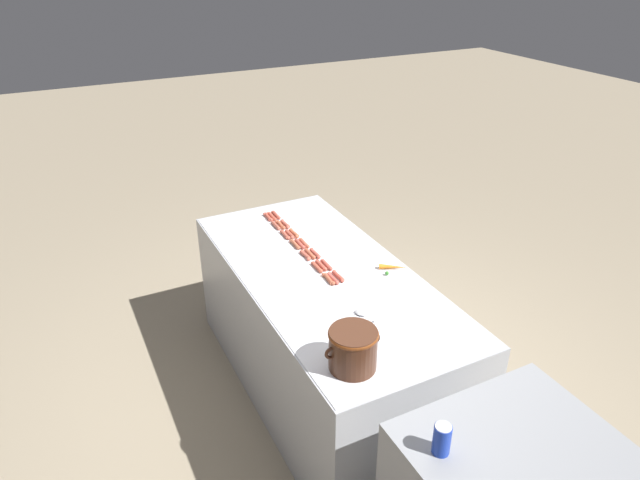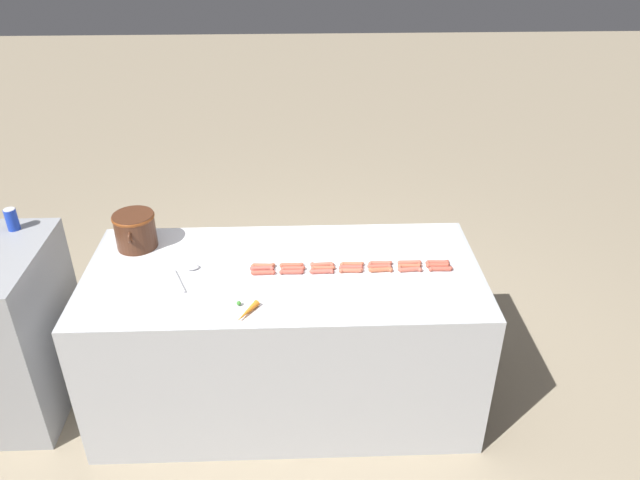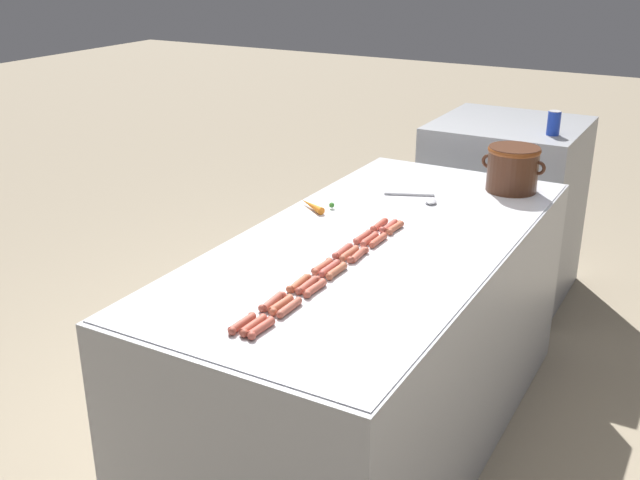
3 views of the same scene
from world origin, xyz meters
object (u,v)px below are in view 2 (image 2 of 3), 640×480
Objects in this scene: carrot at (246,312)px; hot_dog_7 at (438,265)px; hot_dog_20 at (263,266)px; bean_pot at (135,229)px; hot_dog_13 at (262,269)px; hot_dog_16 at (380,263)px; hot_dog_14 at (437,262)px; hot_dog_15 at (409,263)px; hot_dog_19 at (292,265)px; hot_dog_0 at (441,269)px; serving_spoon at (189,272)px; soda_can at (12,219)px; hot_dog_8 at (410,266)px; hot_dog_12 at (293,268)px; hot_dog_17 at (352,264)px; hot_dog_3 at (351,270)px; hot_dog_2 at (381,270)px; hot_dog_1 at (410,269)px; hot_dog_6 at (263,272)px; hot_dog_11 at (323,268)px; hot_dog_10 at (351,267)px; hot_dog_4 at (322,271)px; hot_dog_5 at (292,272)px; hot_dog_9 at (380,266)px; hot_dog_18 at (322,265)px.

hot_dog_7 is at bearing -69.39° from carrot.
hot_dog_20 is 0.76m from bean_pot.
hot_dog_13 and hot_dog_16 have the same top height.
hot_dog_15 is at bearing 88.69° from hot_dog_14.
hot_dog_0 is at bearing -94.71° from hot_dog_19.
soda_can reaches higher than serving_spoon.
hot_dog_8 and hot_dog_14 have the same top height.
hot_dog_12 is 0.32m from hot_dog_17.
hot_dog_16 is at bearing -87.75° from serving_spoon.
hot_dog_3 is (0.00, 0.47, 0.00)m from hot_dog_0.
hot_dog_14 is at bearing -79.10° from hot_dog_2.
hot_dog_0 and hot_dog_1 have the same top height.
hot_dog_6 is 1.00× the size of hot_dog_11.
soda_can reaches higher than hot_dog_3.
soda_can is at bearing 80.24° from hot_dog_19.
hot_dog_10 is at bearing 166.00° from hot_dog_17.
carrot is at bearing 113.88° from hot_dog_8.
hot_dog_8 is at bearing -79.14° from hot_dog_2.
hot_dog_4 is 1.00× the size of hot_dog_5.
hot_dog_11 is (-0.00, 0.30, 0.00)m from hot_dog_9.
hot_dog_7 is (0.03, -0.47, 0.00)m from hot_dog_3.
hot_dog_0 is at bearing -92.37° from hot_dog_12.
carrot reaches higher than hot_dog_3.
serving_spoon is at bearing 90.40° from hot_dog_10.
hot_dog_13 is 0.94m from hot_dog_14.
hot_dog_8 is (0.03, -0.00, 0.00)m from hot_dog_1.
hot_dog_2 is 1.00× the size of hot_dog_20.
hot_dog_19 is at bearing 87.75° from hot_dog_7.
hot_dog_3 and hot_dog_6 have the same top height.
hot_dog_7 is at bearing -87.47° from hot_dog_5.
carrot reaches higher than hot_dog_7.
hot_dog_7 is at bearing 11.33° from hot_dog_0.
hot_dog_18 is 0.16m from hot_dog_19.
hot_dog_12 reaches higher than serving_spoon.
soda_can reaches higher than hot_dog_7.
hot_dog_10 is at bearing -89.60° from serving_spoon.
hot_dog_6 is at bearing -168.31° from hot_dog_13.
hot_dog_6 is at bearing 90.29° from hot_dog_5.
hot_dog_0 is 2.35m from soda_can.
hot_dog_9 and hot_dog_20 have the same top height.
hot_dog_13 is (0.00, 0.47, 0.00)m from hot_dog_10.
hot_dog_17 is at bearing -87.59° from serving_spoon.
hot_dog_8 and hot_dog_19 have the same top height.
hot_dog_1 is 0.78m from hot_dog_13.
hot_dog_18 is 0.50× the size of serving_spoon.
hot_dog_4 is 0.50× the size of serving_spoon.
hot_dog_15 is (0.03, -0.17, 0.00)m from hot_dog_9.
hot_dog_8 is at bearing 172.45° from hot_dog_15.
hot_dog_9 is (-0.00, 0.31, 0.00)m from hot_dog_7.
hot_dog_18 is at bearing 90.36° from hot_dog_16.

